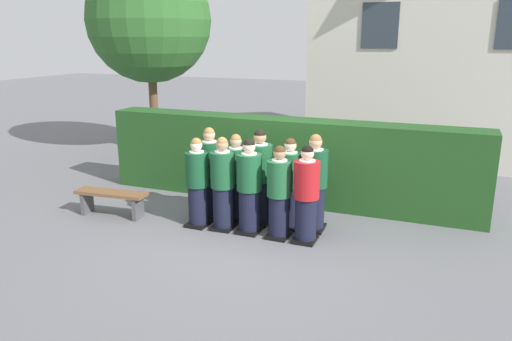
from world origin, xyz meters
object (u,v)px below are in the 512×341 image
object	(u,v)px
wooden_bench	(111,198)
student_rear_row_3	(290,185)
student_front_row_2	(249,188)
student_rear_row_4	(314,185)
student_in_red_blazer	(306,196)
student_rear_row_2	(260,179)
student_rear_row_0	(210,174)
student_front_row_1	(223,186)
student_front_row_3	(279,194)
student_front_row_0	(198,184)
student_rear_row_1	(236,180)

from	to	relation	value
wooden_bench	student_rear_row_3	bearing A→B (deg)	12.54
student_front_row_2	student_rear_row_4	xyz separation A→B (m)	(1.00, 0.52, 0.03)
student_in_red_blazer	student_rear_row_2	bearing A→B (deg)	153.73
student_rear_row_0	student_rear_row_2	size ratio (longest dim) A/B	0.98
student_front_row_1	student_rear_row_4	xyz separation A→B (m)	(1.50, 0.53, 0.03)
student_rear_row_3	student_front_row_3	bearing A→B (deg)	-91.84
student_front_row_3	wooden_bench	world-z (taller)	student_front_row_3
student_front_row_0	student_rear_row_3	size ratio (longest dim) A/B	0.99
student_rear_row_2	student_front_row_2	bearing A→B (deg)	-90.89
student_front_row_2	student_front_row_3	xyz separation A→B (m)	(0.55, -0.03, -0.03)
student_front_row_1	student_rear_row_1	world-z (taller)	student_front_row_1
student_rear_row_0	student_front_row_1	bearing A→B (deg)	-44.13
student_rear_row_1	wooden_bench	distance (m)	2.41
student_front_row_2	student_rear_row_4	world-z (taller)	student_rear_row_4
student_rear_row_2	student_front_row_1	bearing A→B (deg)	-135.81
student_in_red_blazer	wooden_bench	xyz separation A→B (m)	(-3.73, -0.22, -0.43)
student_in_red_blazer	student_rear_row_4	size ratio (longest dim) A/B	0.95
wooden_bench	student_rear_row_2	bearing A→B (deg)	14.74
student_front_row_1	student_rear_row_4	bearing A→B (deg)	19.53
student_rear_row_3	student_front_row_0	bearing A→B (deg)	-160.54
student_front_row_0	wooden_bench	world-z (taller)	student_front_row_0
student_front_row_2	wooden_bench	distance (m)	2.76
student_front_row_2	student_rear_row_2	bearing A→B (deg)	89.11
student_front_row_0	student_rear_row_0	world-z (taller)	student_rear_row_0
student_front_row_1	student_rear_row_3	size ratio (longest dim) A/B	1.02
student_front_row_0	wooden_bench	distance (m)	1.81
student_front_row_1	student_rear_row_3	xyz separation A→B (m)	(1.06, 0.50, -0.02)
student_rear_row_0	student_rear_row_3	xyz separation A→B (m)	(1.55, 0.03, -0.04)
student_front_row_3	student_rear_row_2	world-z (taller)	student_rear_row_2
student_front_row_0	wooden_bench	xyz separation A→B (m)	(-1.75, -0.19, -0.41)
student_rear_row_0	student_rear_row_4	world-z (taller)	student_rear_row_4
student_rear_row_2	student_rear_row_3	xyz separation A→B (m)	(0.56, 0.01, -0.06)
student_front_row_0	student_rear_row_0	distance (m)	0.52
student_rear_row_0	student_rear_row_1	xyz separation A→B (m)	(0.53, -0.00, -0.04)
student_front_row_0	student_rear_row_0	xyz separation A→B (m)	(-0.01, 0.52, 0.05)
student_rear_row_2	student_rear_row_4	bearing A→B (deg)	2.52
student_in_red_blazer	student_rear_row_2	world-z (taller)	student_rear_row_2
student_rear_row_3	student_rear_row_4	size ratio (longest dim) A/B	0.95
student_front_row_2	student_rear_row_0	bearing A→B (deg)	154.82
student_in_red_blazer	student_rear_row_2	distance (m)	1.13
student_rear_row_0	student_rear_row_4	bearing A→B (deg)	1.61
student_front_row_2	student_in_red_blazer	size ratio (longest dim) A/B	1.01
student_in_red_blazer	student_rear_row_1	size ratio (longest dim) A/B	1.01
student_rear_row_2	wooden_bench	xyz separation A→B (m)	(-2.73, -0.72, -0.48)
student_front_row_0	student_rear_row_4	distance (m)	2.05
student_rear_row_1	student_rear_row_3	distance (m)	1.02
student_rear_row_1	student_rear_row_4	bearing A→B (deg)	2.21
student_rear_row_1	student_rear_row_0	bearing A→B (deg)	179.97
student_front_row_1	student_rear_row_3	bearing A→B (deg)	25.26
student_front_row_0	student_rear_row_2	bearing A→B (deg)	28.46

